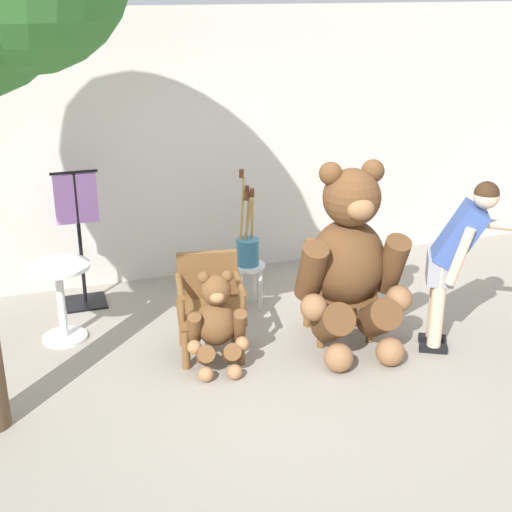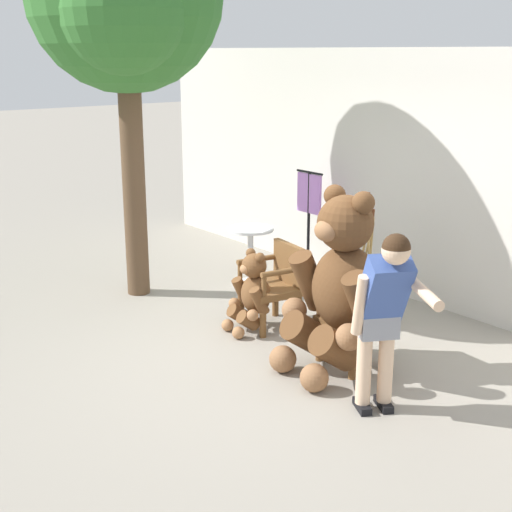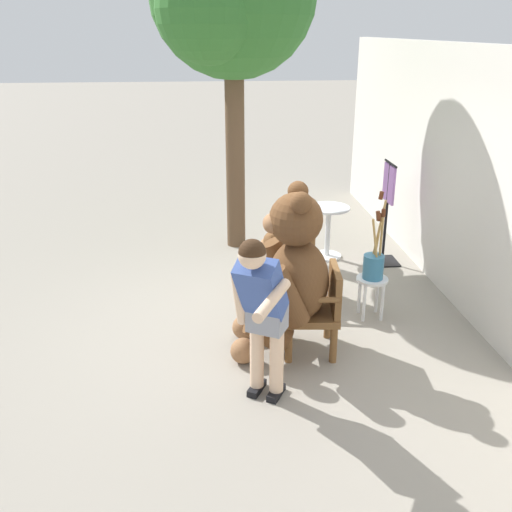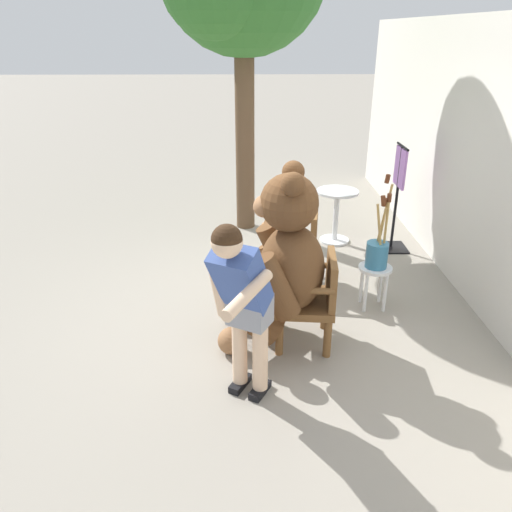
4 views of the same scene
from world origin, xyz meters
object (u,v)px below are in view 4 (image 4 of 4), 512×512
wooden_chair_right (311,297)px  person_visitor (242,297)px  wooden_chair_left (298,245)px  round_side_table (336,210)px  clothing_display_stand (397,196)px  brush_bucket (378,250)px  teddy_bear_small (272,248)px  white_stool (374,276)px  teddy_bear_large (282,262)px

wooden_chair_right → person_visitor: (0.79, -0.61, 0.45)m
wooden_chair_left → person_visitor: bearing=-17.1°
round_side_table → clothing_display_stand: bearing=70.1°
wooden_chair_right → clothing_display_stand: bearing=147.9°
person_visitor → brush_bucket: size_ratio=1.62×
wooden_chair_left → round_side_table: bearing=152.3°
teddy_bear_small → round_side_table: (-1.18, 0.91, 0.03)m
brush_bucket → round_side_table: bearing=-176.7°
wooden_chair_left → brush_bucket: size_ratio=0.91×
wooden_chair_left → white_stool: 0.93m
clothing_display_stand → brush_bucket: bearing=-21.8°
wooden_chair_left → teddy_bear_large: size_ratio=0.52×
wooden_chair_right → person_visitor: size_ratio=0.56×
wooden_chair_right → brush_bucket: size_ratio=0.91×
teddy_bear_large → person_visitor: teddy_bear_large is taller
white_stool → brush_bucket: 0.29m
person_visitor → white_stool: person_visitor is taller
wooden_chair_right → teddy_bear_small: bearing=-166.7°
teddy_bear_large → brush_bucket: 1.18m
person_visitor → teddy_bear_small: bearing=170.8°
wooden_chair_left → teddy_bear_small: 0.29m
wooden_chair_left → wooden_chair_right: bearing=0.0°
teddy_bear_large → brush_bucket: (-0.60, 1.00, -0.16)m
wooden_chair_right → teddy_bear_large: 0.44m
wooden_chair_right → round_side_table: (-2.39, 0.63, -0.01)m
person_visitor → wooden_chair_right: bearing=142.3°
round_side_table → person_visitor: bearing=-21.3°
wooden_chair_right → teddy_bear_small: size_ratio=1.01×
wooden_chair_left → person_visitor: size_ratio=0.56×
teddy_bear_small → person_visitor: bearing=-9.2°
person_visitor → teddy_bear_large: bearing=157.1°
round_side_table → wooden_chair_left: bearing=-27.7°
teddy_bear_small → teddy_bear_large: bearing=0.8°
teddy_bear_small → brush_bucket: brush_bucket is taller
teddy_bear_small → brush_bucket: size_ratio=0.90×
teddy_bear_large → person_visitor: 0.88m
clothing_display_stand → round_side_table: bearing=-109.9°
round_side_table → clothing_display_stand: clothing_display_stand is taller
white_stool → brush_bucket: brush_bucket is taller
round_side_table → clothing_display_stand: 0.80m
wooden_chair_left → white_stool: wooden_chair_left is taller
person_visitor → brush_bucket: bearing=136.4°
round_side_table → white_stool: bearing=3.2°
person_visitor → brush_bucket: person_visitor is taller
wooden_chair_right → clothing_display_stand: 2.53m
wooden_chair_right → teddy_bear_large: (-0.01, -0.27, 0.35)m
wooden_chair_left → wooden_chair_right: 1.19m
white_stool → round_side_table: (-1.77, -0.10, 0.09)m
wooden_chair_right → clothing_display_stand: clothing_display_stand is taller
wooden_chair_right → white_stool: 0.96m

